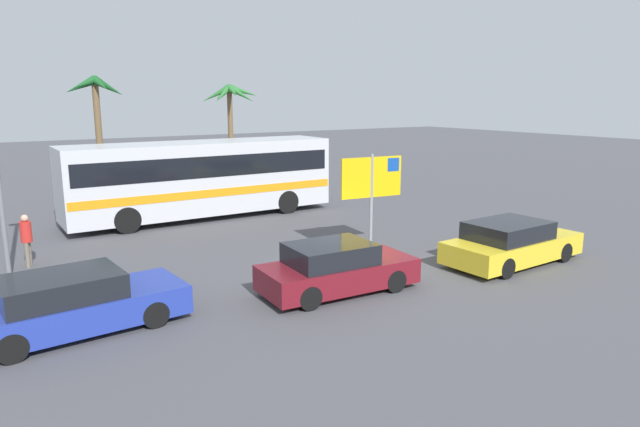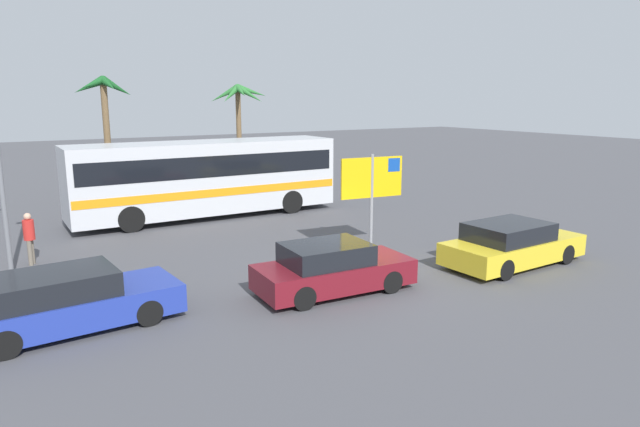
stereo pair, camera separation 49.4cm
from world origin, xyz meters
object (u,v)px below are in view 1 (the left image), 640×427
(bus_front_coach, at_px, (202,175))
(car_maroon, at_px, (336,269))
(car_yellow, at_px, (511,243))
(car_blue, at_px, (73,304))
(pedestrian_near_sign, at_px, (26,237))
(ferry_sign, at_px, (373,181))

(bus_front_coach, relative_size, car_maroon, 2.64)
(car_yellow, distance_m, car_maroon, 5.97)
(bus_front_coach, distance_m, car_yellow, 12.69)
(car_blue, relative_size, pedestrian_near_sign, 2.92)
(bus_front_coach, height_order, car_yellow, bus_front_coach)
(bus_front_coach, height_order, ferry_sign, ferry_sign)
(car_blue, distance_m, car_maroon, 6.24)
(car_yellow, bearing_deg, car_maroon, 170.49)
(car_yellow, height_order, car_blue, same)
(pedestrian_near_sign, bearing_deg, bus_front_coach, -128.48)
(car_blue, height_order, car_maroon, same)
(car_yellow, distance_m, car_blue, 12.22)
(bus_front_coach, xyz_separation_m, ferry_sign, (2.71, -8.00, 0.54))
(car_maroon, xyz_separation_m, pedestrian_near_sign, (-6.43, 6.83, 0.30))
(bus_front_coach, xyz_separation_m, pedestrian_near_sign, (-7.00, -3.85, -0.85))
(ferry_sign, bearing_deg, pedestrian_near_sign, 163.71)
(car_yellow, bearing_deg, bus_front_coach, 112.92)
(car_blue, relative_size, car_maroon, 1.12)
(ferry_sign, relative_size, car_maroon, 0.77)
(bus_front_coach, bearing_deg, ferry_sign, -71.30)
(bus_front_coach, distance_m, ferry_sign, 8.46)
(car_maroon, bearing_deg, ferry_sign, 42.49)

